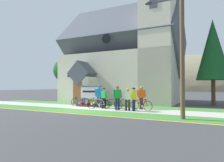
# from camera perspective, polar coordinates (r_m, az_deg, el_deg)

# --- Properties ---
(ground) EXTENTS (140.00, 140.00, 0.00)m
(ground) POSITION_cam_1_polar(r_m,az_deg,el_deg) (18.08, -1.92, -6.89)
(ground) COLOR #3D3D3F
(sidewalk_slab) EXTENTS (32.00, 2.44, 0.01)m
(sidewalk_slab) POSITION_cam_1_polar(r_m,az_deg,el_deg) (16.59, -7.48, -7.36)
(sidewalk_slab) COLOR #B7B5AD
(sidewalk_slab) RESTS_ON ground
(grass_verge) EXTENTS (32.00, 2.04, 0.01)m
(grass_verge) POSITION_cam_1_polar(r_m,az_deg,el_deg) (14.81, -12.42, -8.06)
(grass_verge) COLOR #427F33
(grass_verge) RESTS_ON ground
(church_lawn) EXTENTS (24.00, 2.27, 0.01)m
(church_lawn) POSITION_cam_1_polar(r_m,az_deg,el_deg) (18.58, -3.34, -6.73)
(church_lawn) COLOR #427F33
(church_lawn) RESTS_ON ground
(curb_paint_stripe) EXTENTS (28.00, 0.16, 0.01)m
(curb_paint_stripe) POSITION_cam_1_polar(r_m,az_deg,el_deg) (13.93, -15.50, -8.47)
(curb_paint_stripe) COLOR yellow
(curb_paint_stripe) RESTS_ON ground
(church_building) EXTENTS (12.70, 10.32, 13.18)m
(church_building) POSITION_cam_1_polar(r_m,az_deg,el_deg) (23.03, 4.01, 6.15)
(church_building) COLOR beige
(church_building) RESTS_ON ground
(church_sign) EXTENTS (2.18, 0.22, 1.74)m
(church_sign) POSITION_cam_1_polar(r_m,az_deg,el_deg) (18.23, -5.99, -3.27)
(church_sign) COLOR slate
(church_sign) RESTS_ON ground
(flower_bed) EXTENTS (2.37, 2.37, 0.34)m
(flower_bed) POSITION_cam_1_polar(r_m,az_deg,el_deg) (18.12, -6.40, -6.62)
(flower_bed) COLOR #382319
(flower_bed) RESTS_ON ground
(bicycle_orange) EXTENTS (1.76, 0.17, 0.81)m
(bicycle_orange) POSITION_cam_1_polar(r_m,az_deg,el_deg) (15.39, 0.07, -6.49)
(bicycle_orange) COLOR black
(bicycle_orange) RESTS_ON ground
(bicycle_white) EXTENTS (1.70, 0.58, 0.83)m
(bicycle_white) POSITION_cam_1_polar(r_m,az_deg,el_deg) (15.53, 5.31, -6.41)
(bicycle_white) COLOR black
(bicycle_white) RESTS_ON ground
(bicycle_silver) EXTENTS (1.78, 0.11, 0.79)m
(bicycle_silver) POSITION_cam_1_polar(r_m,az_deg,el_deg) (17.53, -9.05, -5.83)
(bicycle_silver) COLOR black
(bicycle_silver) RESTS_ON ground
(bicycle_green) EXTENTS (1.70, 0.57, 0.79)m
(bicycle_green) POSITION_cam_1_polar(r_m,az_deg,el_deg) (16.80, -5.95, -6.06)
(bicycle_green) COLOR black
(bicycle_green) RESTS_ON ground
(bicycle_blue) EXTENTS (1.73, 0.32, 0.80)m
(bicycle_blue) POSITION_cam_1_polar(r_m,az_deg,el_deg) (14.78, 8.22, -6.70)
(bicycle_blue) COLOR black
(bicycle_blue) RESTS_ON ground
(bicycle_black) EXTENTS (1.66, 0.52, 0.78)m
(bicycle_black) POSITION_cam_1_polar(r_m,az_deg,el_deg) (15.49, -3.94, -6.45)
(bicycle_black) COLOR black
(bicycle_black) RESTS_ON ground
(cyclist_in_green_jersey) EXTENTS (0.59, 0.48, 1.76)m
(cyclist_in_green_jersey) POSITION_cam_1_polar(r_m,az_deg,el_deg) (16.25, -3.60, -3.81)
(cyclist_in_green_jersey) COLOR #2D2D33
(cyclist_in_green_jersey) RESTS_ON ground
(cyclist_in_orange_jersey) EXTENTS (0.43, 0.64, 1.72)m
(cyclist_in_orange_jersey) POSITION_cam_1_polar(r_m,az_deg,el_deg) (14.45, 1.54, -4.24)
(cyclist_in_orange_jersey) COLOR #191E38
(cyclist_in_orange_jersey) RESTS_ON ground
(cyclist_in_white_jersey) EXTENTS (0.63, 0.29, 1.58)m
(cyclist_in_white_jersey) POSITION_cam_1_polar(r_m,az_deg,el_deg) (14.27, 4.41, -4.70)
(cyclist_in_white_jersey) COLOR #2D2D33
(cyclist_in_white_jersey) RESTS_ON ground
(cyclist_in_blue_jersey) EXTENTS (0.61, 0.34, 1.59)m
(cyclist_in_blue_jersey) POSITION_cam_1_polar(r_m,az_deg,el_deg) (15.78, -2.30, -4.35)
(cyclist_in_blue_jersey) COLOR black
(cyclist_in_blue_jersey) RESTS_ON ground
(cyclist_in_red_jersey) EXTENTS (0.62, 0.45, 1.69)m
(cyclist_in_red_jersey) POSITION_cam_1_polar(r_m,az_deg,el_deg) (15.26, 8.24, -4.16)
(cyclist_in_red_jersey) COLOR #2D2D33
(cyclist_in_red_jersey) RESTS_ON ground
(cyclist_in_yellow_jersey) EXTENTS (0.27, 0.71, 1.62)m
(cyclist_in_yellow_jersey) POSITION_cam_1_polar(r_m,az_deg,el_deg) (14.04, 6.12, -4.63)
(cyclist_in_yellow_jersey) COLOR #191E38
(cyclist_in_yellow_jersey) RESTS_ON ground
(utility_pole) EXTENTS (3.12, 0.28, 8.84)m
(utility_pole) POSITION_cam_1_polar(r_m,az_deg,el_deg) (11.69, 18.62, 14.38)
(utility_pole) COLOR brown
(utility_pole) RESTS_ON ground
(roadside_conifer) EXTENTS (2.91, 2.91, 7.77)m
(roadside_conifer) POSITION_cam_1_polar(r_m,az_deg,el_deg) (20.55, 26.51, 7.90)
(roadside_conifer) COLOR #4C3823
(roadside_conifer) RESTS_ON ground
(yard_deciduous_tree) EXTENTS (5.02, 5.02, 5.39)m
(yard_deciduous_tree) POSITION_cam_1_polar(r_m,az_deg,el_deg) (24.91, -10.48, 2.90)
(yard_deciduous_tree) COLOR #4C3823
(yard_deciduous_tree) RESTS_ON ground
(distant_hill) EXTENTS (92.12, 37.73, 27.54)m
(distant_hill) POSITION_cam_1_polar(r_m,az_deg,el_deg) (84.53, 15.81, -2.52)
(distant_hill) COLOR #847A5B
(distant_hill) RESTS_ON ground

